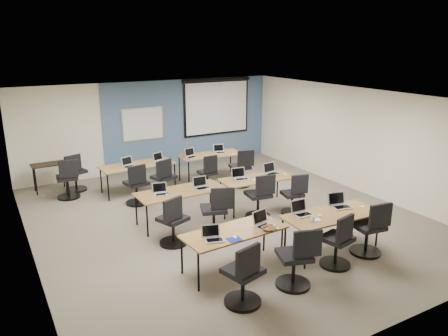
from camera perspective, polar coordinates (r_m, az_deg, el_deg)
floor at (r=9.88m, az=0.20°, el=-6.57°), size 8.00×9.00×0.02m
ceiling at (r=9.17m, az=0.22°, el=9.15°), size 8.00×9.00×0.02m
wall_back at (r=13.43m, az=-9.42°, el=5.42°), size 8.00×0.04×2.70m
wall_front at (r=6.19m, az=21.67°, el=-8.73°), size 8.00×0.04×2.70m
wall_left at (r=8.30m, az=-24.54°, el=-2.72°), size 0.04×9.00×2.70m
wall_right at (r=11.89m, az=17.22°, el=3.48°), size 0.04×9.00×2.70m
blue_accent_panel at (r=13.88m, az=-4.52°, el=5.94°), size 5.50×0.04×2.70m
whiteboard at (r=13.25m, az=-10.55°, el=5.65°), size 1.28×0.03×0.98m
projector_screen at (r=14.16m, az=-0.94°, el=8.39°), size 2.40×0.10×1.82m
training_table_front_left at (r=7.53m, az=1.35°, el=-8.51°), size 1.82×0.76×0.73m
training_table_front_right at (r=8.46m, az=13.91°, el=-6.12°), size 1.89×0.79×0.73m
training_table_mid_left at (r=9.48m, az=-5.68°, el=-3.21°), size 1.92×0.80×0.73m
training_table_mid_right at (r=10.32m, az=4.38°, el=-1.56°), size 1.77×0.74×0.73m
training_table_back_left at (r=11.62m, az=-11.20°, el=0.25°), size 1.91×0.80×0.73m
training_table_back_right at (r=12.42m, az=-1.75°, el=1.59°), size 1.80×0.75×0.73m
laptop_0 at (r=7.18m, az=-1.48°, el=-8.90°), size 0.30×0.26×0.23m
mouse_0 at (r=7.25m, az=1.46°, el=-9.03°), size 0.08×0.11×0.04m
task_chair_0 at (r=6.70m, az=2.63°, el=-14.31°), size 0.58×0.57×1.05m
laptop_1 at (r=7.71m, az=5.11°, el=-7.07°), size 0.34×0.29×0.26m
mouse_1 at (r=7.62m, az=6.91°, el=-7.84°), size 0.08×0.10×0.03m
task_chair_1 at (r=7.23m, az=9.49°, el=-12.09°), size 0.59×0.57×1.05m
laptop_2 at (r=8.29m, az=10.07°, el=-5.55°), size 0.34×0.29×0.26m
mouse_2 at (r=8.28m, az=12.41°, el=-6.11°), size 0.06×0.10×0.04m
task_chair_2 at (r=7.97m, az=14.67°, el=-9.70°), size 0.55×0.55×1.02m
laptop_3 at (r=8.80m, az=14.86°, el=-4.51°), size 0.36×0.31×0.27m
mouse_3 at (r=8.92m, az=17.63°, el=-4.85°), size 0.10×0.12×0.04m
task_chair_3 at (r=8.58m, az=18.50°, el=-8.00°), size 0.58×0.58×1.05m
laptop_4 at (r=9.29m, az=-8.23°, el=-3.06°), size 0.31×0.26×0.24m
mouse_4 at (r=9.23m, az=-7.48°, el=-3.47°), size 0.07×0.10×0.03m
task_chair_4 at (r=8.55m, az=-6.66°, el=-7.37°), size 0.58×0.55×1.03m
laptop_5 at (r=9.58m, az=-2.97°, el=-2.28°), size 0.32×0.28×0.25m
mouse_5 at (r=9.50m, az=-2.06°, el=-2.76°), size 0.08×0.11×0.03m
task_chair_5 at (r=8.94m, az=-1.08°, el=-6.11°), size 0.60×0.57×1.05m
laptop_6 at (r=10.19m, az=2.12°, el=-1.11°), size 0.34×0.29×0.26m
mouse_6 at (r=10.11m, az=3.91°, el=-1.58°), size 0.08×0.11×0.03m
task_chair_6 at (r=9.79m, az=4.69°, el=-4.14°), size 0.57×0.57×1.04m
laptop_7 at (r=10.63m, az=6.20°, el=-0.43°), size 0.35×0.30×0.27m
mouse_7 at (r=10.63m, az=7.95°, el=-0.80°), size 0.07×0.10×0.04m
task_chair_7 at (r=10.10m, az=9.12°, el=-3.83°), size 0.49×0.49×0.98m
laptop_8 at (r=11.46m, az=-12.43°, el=0.49°), size 0.32×0.27×0.24m
mouse_8 at (r=11.35m, az=-11.71°, el=0.13°), size 0.08×0.11×0.04m
task_chair_8 at (r=10.75m, az=-11.32°, el=-2.52°), size 0.56×0.56×1.03m
laptop_9 at (r=11.77m, az=-8.48°, el=1.11°), size 0.31×0.26×0.24m
mouse_9 at (r=11.68m, az=-7.53°, el=0.80°), size 0.09×0.12×0.04m
task_chair_9 at (r=11.07m, az=-7.84°, el=-1.78°), size 0.58×0.56×1.04m
laptop_10 at (r=12.13m, az=-4.34°, el=1.71°), size 0.32×0.27×0.25m
mouse_10 at (r=11.98m, az=-2.64°, el=1.31°), size 0.06×0.10×0.04m
task_chair_10 at (r=11.61m, az=-2.09°, el=-0.97°), size 0.48×0.48×0.96m
laptop_11 at (r=12.58m, az=-0.55°, el=2.28°), size 0.31×0.26×0.23m
mouse_11 at (r=12.42m, az=1.18°, el=1.87°), size 0.08×0.11×0.03m
task_chair_11 at (r=11.87m, az=2.27°, el=-0.37°), size 0.57×0.57×1.04m
blue_mousepad at (r=7.21m, az=1.35°, el=-9.29°), size 0.24×0.21×0.01m
snack_bowl at (r=7.55m, az=5.80°, el=-7.89°), size 0.30×0.30×0.06m
snack_plate at (r=8.11m, az=11.94°, el=-6.62°), size 0.21×0.21×0.01m
coffee_cup at (r=8.04m, az=11.59°, el=-6.46°), size 0.09×0.09×0.07m
utility_table at (r=12.30m, az=-21.92°, el=0.06°), size 0.86×0.48×0.75m
spare_chair_a at (r=12.13m, az=-18.88°, el=-0.95°), size 0.56×0.55×1.02m
spare_chair_b at (r=11.62m, az=-19.71°, el=-1.74°), size 0.56×0.56×1.04m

